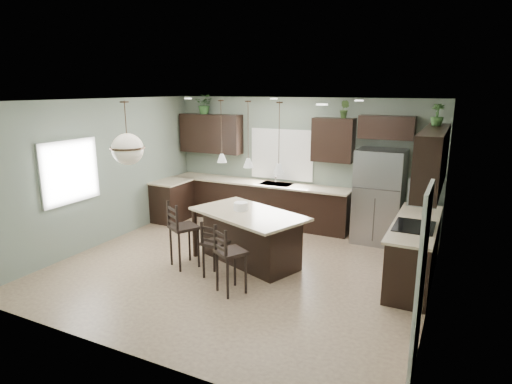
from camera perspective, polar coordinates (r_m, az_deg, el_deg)
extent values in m
plane|color=#9E8466|center=(7.45, -2.08, -9.97)|extent=(6.00, 6.00, 0.00)
cube|color=white|center=(4.88, 21.10, -11.06)|extent=(0.04, 0.82, 2.04)
cube|color=white|center=(9.58, 3.48, 5.02)|extent=(1.35, 0.02, 1.00)
cube|color=white|center=(8.24, -23.61, 2.49)|extent=(0.02, 1.10, 1.00)
cube|color=black|center=(10.06, -11.14, -1.20)|extent=(0.60, 0.90, 0.90)
cube|color=beige|center=(9.94, -11.17, 1.41)|extent=(0.66, 0.96, 0.04)
cube|color=black|center=(9.73, 0.29, -1.44)|extent=(4.20, 0.60, 0.90)
cube|color=beige|center=(9.60, 0.24, 1.24)|extent=(4.20, 0.66, 0.04)
cube|color=gray|center=(9.41, 2.71, 1.07)|extent=(0.70, 0.45, 0.01)
cylinder|color=silver|center=(9.36, 2.65, 1.90)|extent=(0.02, 0.02, 0.28)
cube|color=black|center=(10.19, -6.03, 7.76)|extent=(1.55, 0.34, 0.90)
cube|color=black|center=(8.99, 10.25, 6.84)|extent=(0.85, 0.34, 0.90)
cube|color=black|center=(8.73, 17.04, 8.25)|extent=(1.05, 0.34, 0.45)
cube|color=black|center=(7.35, 20.42, -7.40)|extent=(0.60, 2.35, 0.90)
cube|color=beige|center=(7.21, 20.57, -3.88)|extent=(0.66, 2.35, 0.04)
cube|color=black|center=(6.94, 20.34, -4.32)|extent=(0.58, 0.75, 0.02)
cube|color=gray|center=(7.13, 17.72, -7.85)|extent=(0.01, 0.72, 0.60)
cube|color=black|center=(6.97, 22.50, 4.09)|extent=(0.34, 2.35, 0.90)
cube|color=gray|center=(6.78, 21.60, 0.47)|extent=(0.40, 0.75, 0.40)
cube|color=gray|center=(8.70, 16.05, -0.58)|extent=(0.90, 0.74, 1.85)
cube|color=black|center=(7.43, -1.00, -6.18)|extent=(2.23, 1.74, 0.92)
cylinder|color=white|center=(7.41, -2.05, -1.92)|extent=(0.24, 0.24, 0.14)
cube|color=black|center=(7.37, -9.56, -5.58)|extent=(0.58, 0.58, 1.16)
cube|color=black|center=(6.93, -5.44, -7.60)|extent=(0.39, 0.39, 0.96)
cube|color=black|center=(6.39, -3.34, -8.96)|extent=(0.53, 0.53, 1.06)
imported|color=#274F22|center=(10.19, -6.85, 11.54)|extent=(0.47, 0.43, 0.45)
imported|color=#324C21|center=(8.85, 11.73, 10.75)|extent=(0.24, 0.22, 0.36)
imported|color=#305726|center=(7.46, 23.02, 9.45)|extent=(0.20, 0.20, 0.35)
plane|color=slate|center=(9.47, 5.74, 3.96)|extent=(6.00, 0.00, 6.00)
plane|color=slate|center=(4.86, -17.79, -6.04)|extent=(6.00, 0.00, 6.00)
plane|color=slate|center=(8.81, -19.66, 2.49)|extent=(0.00, 5.50, 5.50)
plane|color=slate|center=(6.22, 23.01, -2.22)|extent=(0.00, 5.50, 5.50)
plane|color=white|center=(6.83, -2.28, 12.10)|extent=(6.00, 6.00, 0.00)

